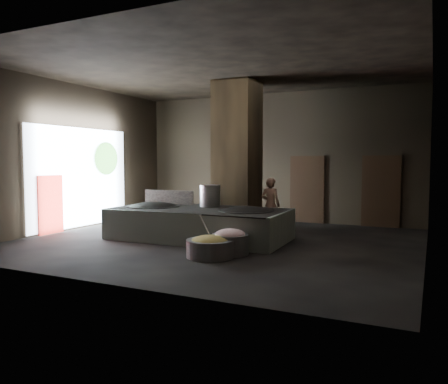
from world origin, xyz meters
The scene contains 28 objects.
floor centered at (0.00, 0.00, -0.05)m, with size 10.00×9.00×0.10m, color black.
ceiling centered at (0.00, 0.00, 4.55)m, with size 10.00×9.00×0.10m, color black.
back_wall centered at (0.00, 4.55, 2.25)m, with size 10.00×0.10×4.50m, color black.
front_wall centered at (0.00, -4.55, 2.25)m, with size 10.00×0.10×4.50m, color black.
left_wall centered at (-5.05, 0.00, 2.25)m, with size 0.10×9.00×4.50m, color black.
right_wall centered at (5.05, 0.00, 2.25)m, with size 0.10×9.00×4.50m, color black.
pillar centered at (-0.30, 1.90, 2.25)m, with size 1.20×1.20×4.50m, color black.
hearth_platform centered at (-0.60, 0.03, 0.41)m, with size 4.74×2.27×0.82m, color silver.
platform_cap centered at (-0.60, 0.03, 0.82)m, with size 4.63×2.22×0.03m, color black.
wok_left centered at (-2.05, -0.02, 0.75)m, with size 1.49×1.49×0.41m, color black.
wok_left_rim centered at (-2.05, -0.02, 0.82)m, with size 1.52×1.52×0.05m, color black.
wok_right centered at (0.75, 0.08, 0.75)m, with size 1.39×1.39×0.39m, color black.
wok_right_rim centered at (0.75, 0.08, 0.82)m, with size 1.42×1.42×0.05m, color black.
stock_pot centered at (-0.55, 0.58, 1.13)m, with size 0.58×0.58×0.62m, color #9C9EA4.
splash_guard centered at (-2.05, 0.78, 1.03)m, with size 1.65×0.06×0.41m, color black.
cook centered at (0.76, 1.96, 0.81)m, with size 0.59×0.38×1.63m, color brown.
veg_basin centered at (0.72, -1.85, 0.19)m, with size 1.05×1.05×0.39m, color slate.
veg_fill centered at (0.72, -1.85, 0.35)m, with size 0.86×0.86×0.27m, color #8AA04D.
ladle centered at (0.57, -1.70, 0.55)m, with size 0.03×0.03×0.83m, color #9C9EA4.
meat_basin centered at (1.00, -1.40, 0.23)m, with size 0.84×0.84×0.46m, color slate.
meat_fill centered at (1.00, -1.40, 0.45)m, with size 0.69×0.69×0.27m, color #CF7C83.
doorway_near centered at (1.20, 4.45, 1.10)m, with size 1.18×0.08×2.38m, color black.
doorway_near_glow centered at (0.98, 4.55, 1.05)m, with size 0.84×0.04×1.98m, color #8C6647.
doorway_far centered at (3.60, 4.45, 1.10)m, with size 1.18×0.08×2.38m, color black.
doorway_far_glow centered at (3.37, 4.64, 1.05)m, with size 0.81×0.04×1.92m, color #8C6647.
left_opening centered at (-4.95, 0.20, 1.60)m, with size 0.04×4.20×3.10m, color white.
pavilion_sliver centered at (-4.88, -1.10, 0.85)m, with size 0.05×0.90×1.70m, color maroon.
tree_silhouette centered at (-4.85, 1.30, 2.20)m, with size 0.28×1.10×1.10m, color #194714.
Camera 1 is at (5.09, -10.25, 2.10)m, focal length 35.00 mm.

